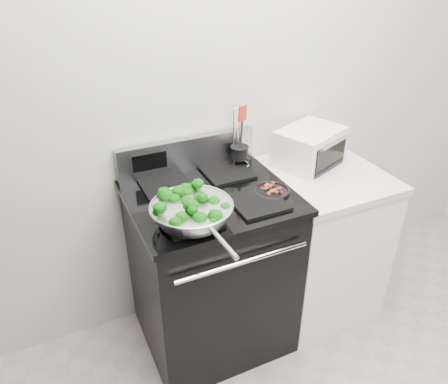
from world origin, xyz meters
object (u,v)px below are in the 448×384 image
gas_range (211,268)px  bacon_plate (272,189)px  toaster_oven (310,147)px  skillet (192,212)px  utensil_holder (239,155)px

gas_range → bacon_plate: size_ratio=6.46×
bacon_plate → toaster_oven: size_ratio=0.41×
skillet → utensil_holder: 0.60m
toaster_oven → bacon_plate: bearing=-169.2°
gas_range → toaster_oven: bearing=11.3°
gas_range → skillet: gas_range is taller
skillet → utensil_holder: bearing=40.4°
utensil_holder → skillet: bearing=-153.2°
utensil_holder → gas_range: bearing=-157.1°
skillet → toaster_oven: 0.89m
gas_range → toaster_oven: 0.87m
bacon_plate → toaster_oven: (0.38, 0.24, 0.06)m
skillet → utensil_holder: size_ratio=1.69×
bacon_plate → toaster_oven: toaster_oven is taller
bacon_plate → toaster_oven: bearing=32.3°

